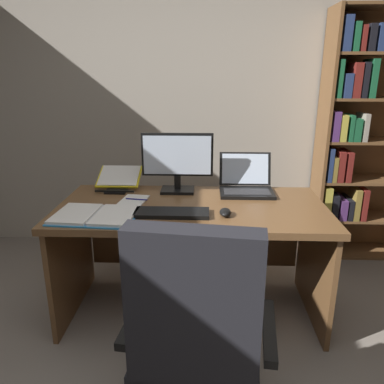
{
  "coord_description": "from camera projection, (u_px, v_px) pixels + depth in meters",
  "views": [
    {
      "loc": [
        0.02,
        -1.0,
        1.5
      ],
      "look_at": [
        -0.06,
        1.08,
        0.84
      ],
      "focal_mm": 34.99,
      "sensor_mm": 36.0,
      "label": 1
    }
  ],
  "objects": [
    {
      "name": "wall_back",
      "position": [
        204.0,
        103.0,
        3.18
      ],
      "size": [
        5.13,
        0.12,
        2.52
      ],
      "primitive_type": "cube",
      "color": "#A89E8E",
      "rests_on": "ground"
    },
    {
      "name": "desk",
      "position": [
        192.0,
        230.0,
        2.4
      ],
      "size": [
        1.62,
        0.79,
        0.74
      ],
      "color": "brown",
      "rests_on": "ground"
    },
    {
      "name": "bookshelf",
      "position": [
        358.0,
        140.0,
        2.99
      ],
      "size": [
        0.78,
        0.32,
        1.97
      ],
      "color": "brown",
      "rests_on": "ground"
    },
    {
      "name": "office_chair",
      "position": [
        197.0,
        354.0,
        1.49
      ],
      "size": [
        0.65,
        0.6,
        1.02
      ],
      "rotation": [
        0.0,
        0.0,
        -0.12
      ],
      "color": "black",
      "rests_on": "ground"
    },
    {
      "name": "monitor",
      "position": [
        177.0,
        163.0,
        2.47
      ],
      "size": [
        0.47,
        0.16,
        0.39
      ],
      "color": "black",
      "rests_on": "desk"
    },
    {
      "name": "laptop",
      "position": [
        246.0,
        184.0,
        2.5
      ],
      "size": [
        0.35,
        0.33,
        0.24
      ],
      "color": "black",
      "rests_on": "desk"
    },
    {
      "name": "keyboard",
      "position": [
        172.0,
        213.0,
        2.1
      ],
      "size": [
        0.42,
        0.15,
        0.02
      ],
      "primitive_type": "cube",
      "color": "black",
      "rests_on": "desk"
    },
    {
      "name": "computer_mouse",
      "position": [
        225.0,
        212.0,
        2.09
      ],
      "size": [
        0.06,
        0.1,
        0.04
      ],
      "primitive_type": "ellipsoid",
      "color": "black",
      "rests_on": "desk"
    },
    {
      "name": "reading_stand_with_book",
      "position": [
        119.0,
        178.0,
        2.59
      ],
      "size": [
        0.29,
        0.29,
        0.13
      ],
      "color": "black",
      "rests_on": "desk"
    },
    {
      "name": "open_binder",
      "position": [
        95.0,
        215.0,
        2.07
      ],
      "size": [
        0.48,
        0.35,
        0.02
      ],
      "rotation": [
        0.0,
        0.0,
        -0.07
      ],
      "color": "#2D84C6",
      "rests_on": "desk"
    },
    {
      "name": "notepad",
      "position": [
        134.0,
        201.0,
        2.33
      ],
      "size": [
        0.18,
        0.23,
        0.01
      ],
      "primitive_type": "cube",
      "rotation": [
        0.0,
        0.0,
        -0.14
      ],
      "color": "silver",
      "rests_on": "desk"
    },
    {
      "name": "pen",
      "position": [
        137.0,
        199.0,
        2.33
      ],
      "size": [
        0.14,
        0.03,
        0.01
      ],
      "primitive_type": "cylinder",
      "rotation": [
        0.0,
        1.57,
        -0.16
      ],
      "color": "navy",
      "rests_on": "notepad"
    }
  ]
}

